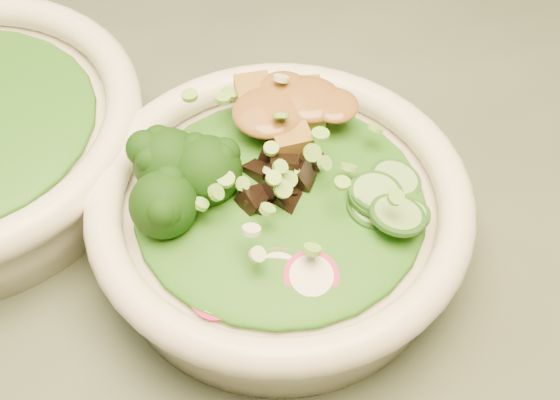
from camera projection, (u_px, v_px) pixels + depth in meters
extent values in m
cube|color=#546352|center=(509.00, 290.00, 0.55)|extent=(1.20, 0.80, 0.03)
cylinder|color=white|center=(280.00, 229.00, 0.54)|extent=(0.23, 0.23, 0.05)
torus|color=white|center=(280.00, 199.00, 0.51)|extent=(0.26, 0.26, 0.02)
ellipsoid|color=#175B13|center=(280.00, 199.00, 0.51)|extent=(0.19, 0.19, 0.02)
ellipsoid|color=brown|center=(287.00, 109.00, 0.53)|extent=(0.07, 0.05, 0.02)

